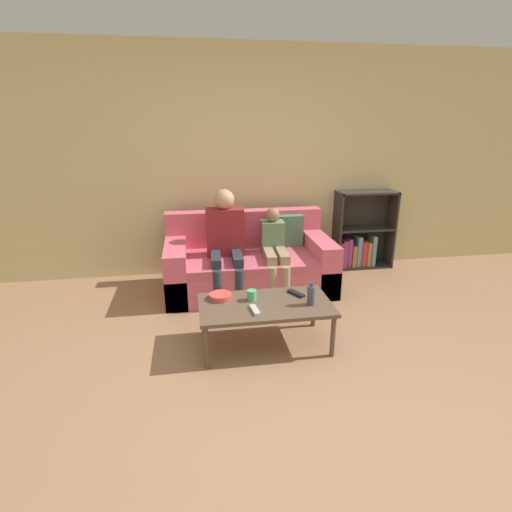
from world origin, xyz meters
TOP-DOWN VIEW (x-y plane):
  - ground_plane at (0.00, 0.00)m, footprint 22.00×22.00m
  - wall_back at (0.00, 2.46)m, footprint 12.00×0.06m
  - couch at (0.04, 1.84)m, footprint 1.79×0.94m
  - bookshelf at (1.52, 2.31)m, footprint 0.73×0.28m
  - coffee_table at (-0.01, 0.62)m, footprint 1.07×0.59m
  - person_adult at (-0.22, 1.76)m, footprint 0.41×0.66m
  - person_child at (0.29, 1.70)m, footprint 0.27×0.65m
  - cup_near at (-0.11, 0.70)m, footprint 0.08×0.08m
  - tv_remote_0 at (0.28, 0.75)m, footprint 0.12×0.17m
  - tv_remote_1 at (-0.11, 0.49)m, footprint 0.07×0.17m
  - snack_bowl at (-0.36, 0.77)m, footprint 0.19×0.19m
  - bottle at (0.35, 0.54)m, footprint 0.06×0.06m

SIDE VIEW (x-z plane):
  - ground_plane at x=0.00m, z-range 0.00..0.00m
  - couch at x=0.04m, z-range -0.13..0.68m
  - coffee_table at x=-0.01m, z-range 0.16..0.54m
  - bookshelf at x=1.52m, z-range -0.12..0.85m
  - tv_remote_0 at x=0.28m, z-range 0.38..0.40m
  - tv_remote_1 at x=-0.11m, z-range 0.38..0.40m
  - snack_bowl at x=-0.36m, z-range 0.38..0.43m
  - cup_near at x=-0.11m, z-range 0.38..0.47m
  - bottle at x=0.35m, z-range 0.37..0.56m
  - person_child at x=0.29m, z-range 0.06..0.96m
  - person_adult at x=-0.22m, z-range 0.08..1.20m
  - wall_back at x=0.00m, z-range 0.00..2.60m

